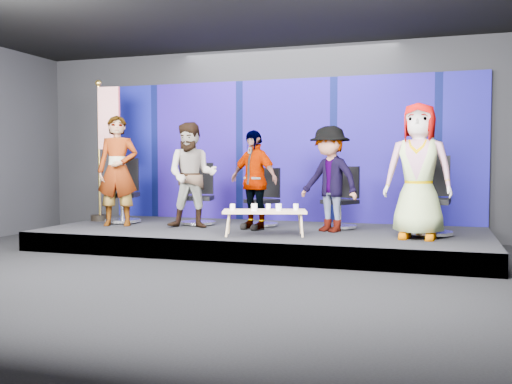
% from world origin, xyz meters
% --- Properties ---
extents(ground, '(10.00, 10.00, 0.00)m').
position_xyz_m(ground, '(0.00, 0.00, 0.00)').
color(ground, black).
rests_on(ground, ground).
extents(room_walls, '(10.02, 8.02, 3.51)m').
position_xyz_m(room_walls, '(0.00, 0.00, 2.43)').
color(room_walls, black).
rests_on(room_walls, ground).
extents(riser, '(7.00, 3.00, 0.30)m').
position_xyz_m(riser, '(0.00, 2.50, 0.15)').
color(riser, black).
rests_on(riser, ground).
extents(backdrop, '(7.00, 0.08, 2.60)m').
position_xyz_m(backdrop, '(0.00, 3.95, 1.60)').
color(backdrop, '#081064').
rests_on(backdrop, riser).
extents(chair_a, '(0.81, 0.81, 1.15)m').
position_xyz_m(chair_a, '(-2.67, 2.70, 0.68)').
color(chair_a, silver).
rests_on(chair_a, riser).
extents(panelist_a, '(0.78, 0.63, 1.87)m').
position_xyz_m(panelist_a, '(-2.49, 2.23, 1.23)').
color(panelist_a, black).
rests_on(panelist_a, riser).
extents(chair_b, '(0.72, 0.72, 1.07)m').
position_xyz_m(chair_b, '(-1.25, 2.82, 0.65)').
color(chair_b, silver).
rests_on(chair_b, riser).
extents(panelist_b, '(0.96, 0.82, 1.74)m').
position_xyz_m(panelist_b, '(-1.15, 2.32, 1.17)').
color(panelist_b, black).
rests_on(panelist_b, riser).
extents(chair_c, '(0.73, 0.73, 0.98)m').
position_xyz_m(chair_c, '(-0.11, 2.95, 0.62)').
color(chair_c, silver).
rests_on(chair_c, riser).
extents(panelist_c, '(1.01, 0.73, 1.59)m').
position_xyz_m(panelist_c, '(-0.13, 2.45, 1.10)').
color(panelist_c, black).
rests_on(panelist_c, riser).
extents(chair_d, '(0.77, 0.77, 1.01)m').
position_xyz_m(chair_d, '(1.20, 3.01, 0.63)').
color(chair_d, silver).
rests_on(chair_d, riser).
extents(panelist_d, '(1.22, 1.04, 1.64)m').
position_xyz_m(panelist_d, '(1.09, 2.52, 1.12)').
color(panelist_d, black).
rests_on(panelist_d, riser).
extents(chair_e, '(0.72, 0.72, 1.18)m').
position_xyz_m(chair_e, '(2.60, 2.55, 0.69)').
color(chair_e, silver).
rests_on(chair_e, riser).
extents(panelist_e, '(0.98, 0.69, 1.91)m').
position_xyz_m(panelist_e, '(2.43, 2.07, 1.26)').
color(panelist_e, black).
rests_on(panelist_e, riser).
extents(coffee_table, '(1.32, 0.85, 0.37)m').
position_xyz_m(coffee_table, '(0.27, 1.75, 0.64)').
color(coffee_table, tan).
rests_on(coffee_table, riser).
extents(mug_a, '(0.08, 0.08, 0.09)m').
position_xyz_m(mug_a, '(-0.20, 1.64, 0.72)').
color(mug_a, white).
rests_on(mug_a, coffee_table).
extents(mug_b, '(0.09, 0.09, 0.11)m').
position_xyz_m(mug_b, '(0.16, 1.59, 0.73)').
color(mug_b, white).
rests_on(mug_b, coffee_table).
extents(mug_c, '(0.07, 0.07, 0.08)m').
position_xyz_m(mug_c, '(0.28, 1.91, 0.72)').
color(mug_c, white).
rests_on(mug_c, coffee_table).
extents(mug_d, '(0.09, 0.09, 0.10)m').
position_xyz_m(mug_d, '(0.49, 1.73, 0.73)').
color(mug_d, white).
rests_on(mug_d, coffee_table).
extents(mug_e, '(0.08, 0.08, 0.09)m').
position_xyz_m(mug_e, '(0.69, 1.96, 0.72)').
color(mug_e, white).
rests_on(mug_e, coffee_table).
extents(flag_stand, '(0.59, 0.34, 2.58)m').
position_xyz_m(flag_stand, '(-3.12, 2.85, 1.67)').
color(flag_stand, black).
rests_on(flag_stand, riser).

